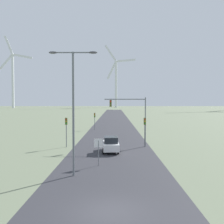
% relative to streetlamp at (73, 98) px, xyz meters
% --- Properties ---
extents(ground_plane, '(600.00, 600.00, 0.00)m').
position_rel_streetlamp_xyz_m(ground_plane, '(2.99, -6.83, -6.31)').
color(ground_plane, '#667056').
extents(road_surface, '(10.00, 240.00, 0.01)m').
position_rel_streetlamp_xyz_m(road_surface, '(2.99, 41.17, -6.30)').
color(road_surface, '#2D2D33').
rests_on(road_surface, ground).
extents(streetlamp, '(3.88, 0.32, 9.98)m').
position_rel_streetlamp_xyz_m(streetlamp, '(0.00, 0.00, 0.00)').
color(streetlamp, slate).
rests_on(streetlamp, ground).
extents(stop_sign_near, '(0.81, 0.07, 2.54)m').
position_rel_streetlamp_xyz_m(stop_sign_near, '(1.80, 3.24, -4.53)').
color(stop_sign_near, slate).
rests_on(stop_sign_near, ground).
extents(traffic_light_post_near_left, '(0.28, 0.34, 3.85)m').
position_rel_streetlamp_xyz_m(traffic_light_post_near_left, '(-2.99, 13.06, -3.49)').
color(traffic_light_post_near_left, slate).
rests_on(traffic_light_post_near_left, ground).
extents(traffic_light_post_near_right, '(0.28, 0.34, 3.81)m').
position_rel_streetlamp_xyz_m(traffic_light_post_near_right, '(7.30, 13.54, -3.51)').
color(traffic_light_post_near_right, slate).
rests_on(traffic_light_post_near_right, ground).
extents(traffic_light_post_mid_left, '(0.28, 0.33, 3.52)m').
position_rel_streetlamp_xyz_m(traffic_light_post_mid_left, '(-0.83, 33.60, -3.72)').
color(traffic_light_post_mid_left, slate).
rests_on(traffic_light_post_mid_left, ground).
extents(traffic_light_mast_overhead, '(5.46, 0.35, 6.52)m').
position_rel_streetlamp_xyz_m(traffic_light_mast_overhead, '(5.52, 13.54, -1.61)').
color(traffic_light_mast_overhead, slate).
rests_on(traffic_light_mast_overhead, ground).
extents(car_approaching, '(2.00, 4.18, 1.83)m').
position_rel_streetlamp_xyz_m(car_approaching, '(2.87, 9.88, -5.40)').
color(car_approaching, white).
rests_on(car_approaching, ground).
extents(wind_turbine_far_left, '(27.74, 5.00, 62.31)m').
position_rel_streetlamp_xyz_m(wind_turbine_far_left, '(-84.83, 205.87, 21.80)').
color(wind_turbine_far_left, silver).
rests_on(wind_turbine_far_left, ground).
extents(wind_turbine_left, '(29.09, 3.13, 58.98)m').
position_rel_streetlamp_xyz_m(wind_turbine_left, '(4.78, 226.70, 20.51)').
color(wind_turbine_left, silver).
rests_on(wind_turbine_left, ground).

